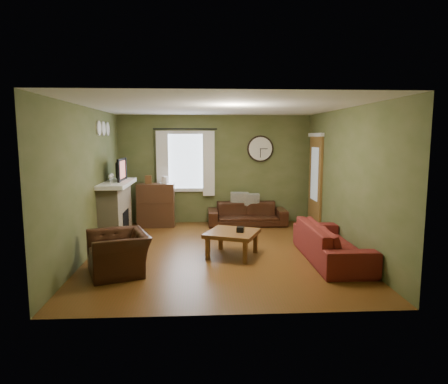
{
  "coord_description": "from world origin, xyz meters",
  "views": [
    {
      "loc": [
        -0.32,
        -7.05,
        2.08
      ],
      "look_at": [
        0.1,
        0.4,
        1.05
      ],
      "focal_mm": 32.0,
      "sensor_mm": 36.0,
      "label": 1
    }
  ],
  "objects": [
    {
      "name": "wall_back",
      "position": [
        0.0,
        2.6,
        1.3
      ],
      "size": [
        4.6,
        0.0,
        2.6
      ],
      "primitive_type": "cube",
      "color": "#545C31",
      "rests_on": "ground"
    },
    {
      "name": "bookshelf",
      "position": [
        -1.39,
        2.16,
        0.51
      ],
      "size": [
        0.85,
        0.36,
        1.01
      ],
      "primitive_type": null,
      "color": "#412717",
      "rests_on": "floor"
    },
    {
      "name": "sofa_brown",
      "position": [
        0.75,
        2.22,
        0.27
      ],
      "size": [
        1.85,
        0.72,
        0.54
      ],
      "primitive_type": "imported",
      "color": "black",
      "rests_on": "floor"
    },
    {
      "name": "pillow_right",
      "position": [
        0.88,
        2.37,
        0.55
      ],
      "size": [
        0.37,
        0.15,
        0.36
      ],
      "primitive_type": "cube",
      "rotation": [
        0.0,
        0.0,
        0.12
      ],
      "color": "gray",
      "rests_on": "sofa_brown"
    },
    {
      "name": "tissue_box",
      "position": [
        0.34,
        -0.33,
        0.4
      ],
      "size": [
        0.15,
        0.15,
        0.09
      ],
      "primitive_type": "cube",
      "rotation": [
        0.0,
        0.0,
        -0.28
      ],
      "color": "black",
      "rests_on": "coffee_table"
    },
    {
      "name": "wall_left",
      "position": [
        -2.3,
        0.0,
        1.3
      ],
      "size": [
        0.0,
        5.2,
        2.6
      ],
      "primitive_type": "cube",
      "color": "#545C31",
      "rests_on": "ground"
    },
    {
      "name": "curtain_left",
      "position": [
        -1.25,
        2.48,
        1.45
      ],
      "size": [
        0.28,
        0.04,
        1.55
      ],
      "primitive_type": "cube",
      "color": "white",
      "rests_on": "wall_back"
    },
    {
      "name": "coffee_table",
      "position": [
        0.21,
        -0.26,
        0.22
      ],
      "size": [
        1.09,
        1.09,
        0.44
      ],
      "primitive_type": null,
      "rotation": [
        0.0,
        0.0,
        -0.39
      ],
      "color": "brown",
      "rests_on": "floor"
    },
    {
      "name": "medallion_mid",
      "position": [
        -2.28,
        1.15,
        2.25
      ],
      "size": [
        0.28,
        0.28,
        0.03
      ],
      "primitive_type": "cylinder",
      "color": "white",
      "rests_on": "wall_left"
    },
    {
      "name": "floor",
      "position": [
        0.0,
        0.0,
        0.0
      ],
      "size": [
        4.6,
        5.2,
        0.0
      ],
      "primitive_type": "cube",
      "color": "brown",
      "rests_on": "ground"
    },
    {
      "name": "tv",
      "position": [
        -2.05,
        1.3,
        1.35
      ],
      "size": [
        0.08,
        0.6,
        0.35
      ],
      "primitive_type": "imported",
      "rotation": [
        0.0,
        0.0,
        1.57
      ],
      "color": "black",
      "rests_on": "mantel"
    },
    {
      "name": "medallion_right",
      "position": [
        -2.28,
        1.5,
        2.25
      ],
      "size": [
        0.28,
        0.28,
        0.03
      ],
      "primitive_type": "cylinder",
      "color": "white",
      "rests_on": "wall_left"
    },
    {
      "name": "wine_glass_b",
      "position": [
        -2.05,
        0.7,
        1.28
      ],
      "size": [
        0.07,
        0.07,
        0.2
      ],
      "primitive_type": null,
      "color": "white",
      "rests_on": "mantel"
    },
    {
      "name": "curtain_rod",
      "position": [
        -0.7,
        2.48,
        2.27
      ],
      "size": [
        0.03,
        0.03,
        1.5
      ],
      "primitive_type": "cylinder",
      "color": "black",
      "rests_on": "wall_back"
    },
    {
      "name": "pillow_left",
      "position": [
        0.59,
        2.4,
        0.55
      ],
      "size": [
        0.44,
        0.17,
        0.43
      ],
      "primitive_type": "cube",
      "rotation": [
        0.0,
        0.0,
        -0.11
      ],
      "color": "gray",
      "rests_on": "sofa_brown"
    },
    {
      "name": "wall_front",
      "position": [
        0.0,
        -2.6,
        1.3
      ],
      "size": [
        4.6,
        0.0,
        2.6
      ],
      "primitive_type": "cube",
      "color": "#545C31",
      "rests_on": "ground"
    },
    {
      "name": "sofa_red",
      "position": [
        1.87,
        -0.59,
        0.31
      ],
      "size": [
        0.82,
        2.1,
        0.61
      ],
      "primitive_type": "imported",
      "rotation": [
        0.0,
        0.0,
        1.57
      ],
      "color": "maroon",
      "rests_on": "floor"
    },
    {
      "name": "tv_screen",
      "position": [
        -1.97,
        1.3,
        1.41
      ],
      "size": [
        0.02,
        0.62,
        0.36
      ],
      "primitive_type": "cube",
      "color": "#994C3F",
      "rests_on": "mantel"
    },
    {
      "name": "wine_glass_a",
      "position": [
        -2.05,
        0.55,
        1.28
      ],
      "size": [
        0.07,
        0.07,
        0.19
      ],
      "primitive_type": null,
      "color": "white",
      "rests_on": "mantel"
    },
    {
      "name": "window_pane",
      "position": [
        -0.7,
        2.58,
        1.5
      ],
      "size": [
        1.0,
        0.02,
        1.3
      ],
      "primitive_type": null,
      "color": "silver",
      "rests_on": "wall_back"
    },
    {
      "name": "door",
      "position": [
        2.27,
        1.85,
        1.05
      ],
      "size": [
        0.05,
        0.9,
        2.1
      ],
      "primitive_type": "cube",
      "color": "brown",
      "rests_on": "floor"
    },
    {
      "name": "fireplace",
      "position": [
        -2.1,
        1.15,
        0.55
      ],
      "size": [
        0.4,
        1.4,
        1.1
      ],
      "primitive_type": "cube",
      "color": "tan",
      "rests_on": "floor"
    },
    {
      "name": "wall_clock",
      "position": [
        1.1,
        2.55,
        1.8
      ],
      "size": [
        0.64,
        0.06,
        0.64
      ],
      "primitive_type": null,
      "color": "white",
      "rests_on": "wall_back"
    },
    {
      "name": "firebox",
      "position": [
        -1.91,
        1.15,
        0.3
      ],
      "size": [
        0.04,
        0.6,
        0.55
      ],
      "primitive_type": "cube",
      "color": "black",
      "rests_on": "fireplace"
    },
    {
      "name": "wall_right",
      "position": [
        2.3,
        0.0,
        1.3
      ],
      "size": [
        0.0,
        5.2,
        2.6
      ],
      "primitive_type": "cube",
      "color": "#545C31",
      "rests_on": "ground"
    },
    {
      "name": "ceiling",
      "position": [
        0.0,
        0.0,
        2.6
      ],
      "size": [
        4.6,
        5.2,
        0.0
      ],
      "primitive_type": "cube",
      "color": "white",
      "rests_on": "ground"
    },
    {
      "name": "curtain_right",
      "position": [
        -0.15,
        2.48,
        1.45
      ],
      "size": [
        0.28,
        0.04,
        1.55
      ],
      "primitive_type": "cube",
      "color": "white",
      "rests_on": "wall_back"
    },
    {
      "name": "book",
      "position": [
        -1.29,
        2.17,
        0.96
      ],
      "size": [
        0.19,
        0.23,
        0.02
      ],
      "primitive_type": "imported",
      "rotation": [
        0.0,
        0.0,
        0.22
      ],
      "color": "brown",
      "rests_on": "bookshelf"
    },
    {
      "name": "mantel",
      "position": [
        -2.07,
        1.15,
        1.14
      ],
      "size": [
        0.58,
        1.6,
        0.08
      ],
      "primitive_type": "cube",
      "color": "white",
      "rests_on": "fireplace"
    },
    {
      "name": "medallion_left",
      "position": [
        -2.28,
        0.8,
        2.25
      ],
      "size": [
        0.28,
        0.28,
        0.03
      ],
      "primitive_type": "cylinder",
      "color": "white",
      "rests_on": "wall_left"
    },
    {
      "name": "armchair",
      "position": [
        -1.6,
        -1.04,
        0.31
      ],
      "size": [
        1.14,
        1.21,
        0.63
      ],
      "primitive_type": "imported",
      "rotation": [
        0.0,
        0.0,
        -1.21
      ],
      "color": "black",
      "rests_on": "floor"
    }
  ]
}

